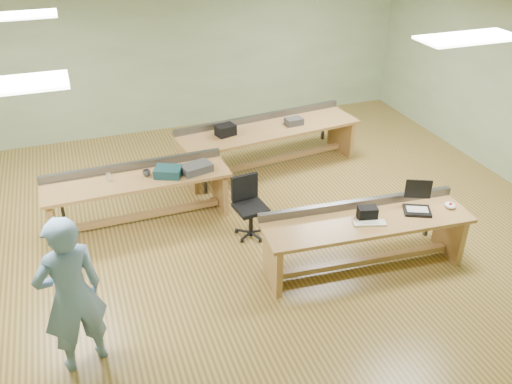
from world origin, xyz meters
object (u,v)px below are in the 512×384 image
Objects in this scene: person at (71,295)px; mug at (146,173)px; camera_bag at (367,213)px; parts_bin_teal at (168,172)px; task_chair at (249,215)px; workbench_front at (365,231)px; workbench_mid at (138,189)px; workbench_back at (268,137)px; laptop_base at (417,211)px; drinks_can at (109,177)px; parts_bin_grey at (196,168)px.

mug is at bearing -132.36° from person.
camera_bag is 2.96m from parts_bin_teal.
mug is at bearing 138.47° from task_chair.
workbench_mid is (-2.62, 2.13, -0.00)m from workbench_front.
workbench_back is at bearing 22.68° from workbench_mid.
laptop_base is 2.33m from task_chair.
drinks_can reaches higher than mug.
workbench_mid is 0.29m from mug.
parts_bin_grey reaches higher than mug.
workbench_front is 3.38m from workbench_mid.
laptop_base is 4.34m from drinks_can.
workbench_back is at bearing 105.79° from camera_bag.
mug is (1.19, 2.61, -0.13)m from person.
camera_bag is at bearing 40.48° from workbench_front.
workbench_mid is at bearing -129.53° from person.
workbench_mid is at bearing 171.71° from laptop_base.
workbench_back is at bearing 30.48° from parts_bin_teal.
person reaches higher than workbench_back.
task_chair is at bearing 138.41° from workbench_front.
workbench_back is 3.22m from camera_bag.
parts_bin_grey is 3.84× the size of mug.
workbench_front reaches higher than mug.
workbench_back is at bearing 24.97° from mug.
mug is (-2.34, -1.09, 0.23)m from workbench_back.
parts_bin_teal reaches higher than parts_bin_grey.
workbench_mid is at bearing -3.23° from drinks_can.
camera_bag is (0.14, -3.21, 0.27)m from workbench_back.
workbench_front is at bearing -52.87° from task_chair.
workbench_back is at bearing 129.63° from laptop_base.
parts_bin_grey is at bearing -9.64° from mug.
person is at bearing -112.50° from workbench_mid.
camera_bag is 2.66m from parts_bin_grey.
parts_bin_grey is at bearing -145.47° from person.
parts_bin_teal is (-2.18, 2.01, -0.02)m from camera_bag.
task_chair is (2.48, 1.71, -0.59)m from person.
person is 3.14m from parts_bin_grey.
task_chair is at bearing -32.83° from workbench_mid.
mug is (0.15, -0.00, 0.24)m from workbench_mid.
task_chair is (-1.04, -1.98, -0.23)m from workbench_back.
laptop_base is 2.98× the size of mug.
laptop_base is at bearing -82.21° from workbench_back.
task_chair is 2.05× the size of parts_bin_grey.
workbench_front is 6.32× the size of parts_bin_grey.
camera_bag is 2.12× the size of mug.
parts_bin_grey is at bearing -1.85° from parts_bin_teal.
drinks_can is (-3.72, 2.23, 0.04)m from laptop_base.
laptop_base is (0.71, -0.08, 0.22)m from workbench_front.
task_chair is at bearing -34.74° from mug.
workbench_front is at bearing 169.67° from person.
workbench_back is 3.40m from laptop_base.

